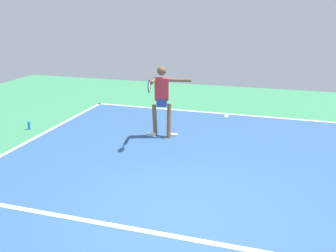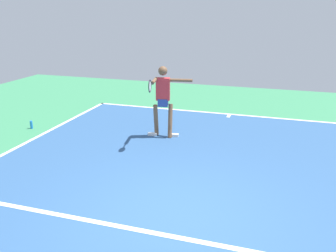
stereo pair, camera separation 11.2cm
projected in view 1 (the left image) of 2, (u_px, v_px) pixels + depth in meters
ground_plane at (178, 216)px, 5.66m from camera, size 20.68×20.68×0.00m
court_surface at (178, 216)px, 5.66m from camera, size 9.04×12.24×0.00m
court_line_baseline_near at (227, 114)px, 11.19m from camera, size 9.04×0.10×0.01m
court_line_service at (169, 235)px, 5.18m from camera, size 6.78×0.10×0.01m
court_line_centre_mark at (227, 116)px, 11.00m from camera, size 0.10×0.30×0.01m
tennis_player at (162, 97)px, 8.88m from camera, size 1.14×1.28×1.83m
water_bottle at (29, 125)px, 9.73m from camera, size 0.07×0.07×0.22m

